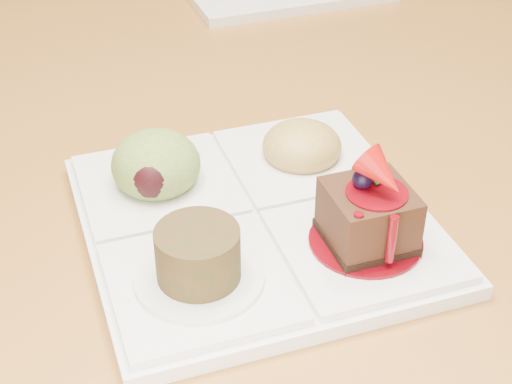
{
  "coord_description": "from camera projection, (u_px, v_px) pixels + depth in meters",
  "views": [
    {
      "loc": [
        0.09,
        -0.86,
        1.12
      ],
      "look_at": [
        0.06,
        -0.39,
        0.79
      ],
      "focal_mm": 55.0,
      "sensor_mm": 36.0,
      "label": 1
    }
  ],
  "objects": [
    {
      "name": "sampler_plate",
      "position": [
        252.0,
        206.0,
        0.59
      ],
      "size": [
        0.33,
        0.33,
        0.1
      ],
      "rotation": [
        0.0,
        0.0,
        0.38
      ],
      "color": "silver",
      "rests_on": "dining_table"
    },
    {
      "name": "dining_table",
      "position": [
        222.0,
        76.0,
        0.96
      ],
      "size": [
        1.0,
        1.8,
        0.75
      ],
      "color": "#9D6928",
      "rests_on": "ground"
    }
  ]
}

